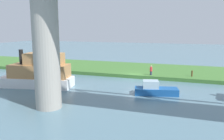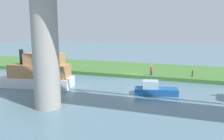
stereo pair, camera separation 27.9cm
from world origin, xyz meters
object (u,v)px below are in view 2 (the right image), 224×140
Objects in this scene: motorboat_red at (155,90)px; skiff_small at (38,73)px; mooring_post at (192,74)px; bridge_pylon at (45,47)px; person_on_bank at (151,70)px.

skiff_small is at bearing 4.81° from motorboat_red.
skiff_small reaches higher than mooring_post.
mooring_post is 9.68m from motorboat_red.
motorboat_red reaches higher than mooring_post.
skiff_small is at bearing -47.91° from bridge_pylon.
person_on_bank is 1.70× the size of mooring_post.
skiff_small is at bearing 29.67° from mooring_post.
bridge_pylon is at bearing 66.97° from person_on_bank.
person_on_bank reaches higher than mooring_post.
bridge_pylon reaches higher than skiff_small.
mooring_post is at bearing -126.46° from bridge_pylon.
person_on_bank is 15.30m from skiff_small.
bridge_pylon reaches higher than mooring_post.
skiff_small reaches higher than person_on_bank.
mooring_post is (-5.53, -0.92, -0.29)m from person_on_bank.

